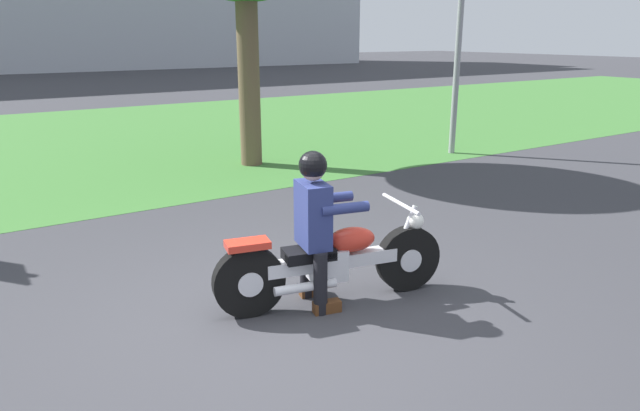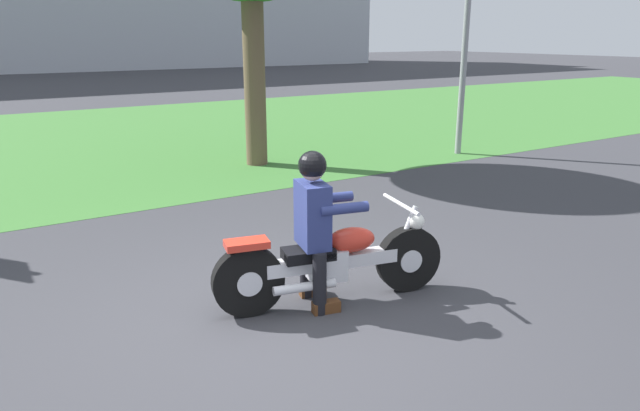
# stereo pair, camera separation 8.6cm
# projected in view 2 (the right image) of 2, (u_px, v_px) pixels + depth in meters

# --- Properties ---
(ground) EXTENTS (120.00, 120.00, 0.00)m
(ground) POSITION_uv_depth(u_px,v_px,m) (276.00, 323.00, 4.78)
(ground) COLOR #38383D
(grass_verge) EXTENTS (60.00, 12.00, 0.01)m
(grass_verge) POSITION_uv_depth(u_px,v_px,m) (69.00, 143.00, 12.73)
(grass_verge) COLOR #3D7533
(grass_verge) RESTS_ON ground
(motorcycle_lead) EXTENTS (2.10, 0.77, 0.87)m
(motorcycle_lead) POSITION_uv_depth(u_px,v_px,m) (333.00, 262.00, 5.07)
(motorcycle_lead) COLOR black
(motorcycle_lead) RESTS_ON ground
(rider_lead) EXTENTS (0.62, 0.54, 1.39)m
(rider_lead) POSITION_uv_depth(u_px,v_px,m) (315.00, 218.00, 4.90)
(rider_lead) COLOR black
(rider_lead) RESTS_ON ground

